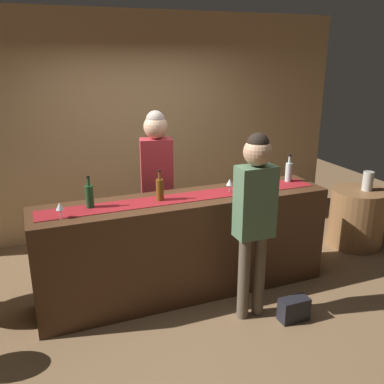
{
  "coord_description": "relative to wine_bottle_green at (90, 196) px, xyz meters",
  "views": [
    {
      "loc": [
        -1.39,
        -3.66,
        2.37
      ],
      "look_at": [
        0.07,
        0.0,
        1.08
      ],
      "focal_mm": 39.75,
      "sensor_mm": 36.0,
      "label": 1
    }
  ],
  "objects": [
    {
      "name": "back_wall",
      "position": [
        0.9,
        1.85,
        0.31
      ],
      "size": [
        6.0,
        0.12,
        2.9
      ],
      "primitive_type": "cube",
      "color": "tan",
      "rests_on": "ground"
    },
    {
      "name": "bartender",
      "position": [
        0.8,
        0.53,
        -0.01
      ],
      "size": [
        0.37,
        0.27,
        1.81
      ],
      "rotation": [
        0.0,
        0.0,
        2.93
      ],
      "color": "#26262B",
      "rests_on": "ground"
    },
    {
      "name": "counter_runner_cloth",
      "position": [
        0.9,
        -0.05,
        -0.11
      ],
      "size": [
        2.8,
        0.28,
        0.01
      ],
      "primitive_type": "cube",
      "color": "maroon",
      "rests_on": "bar_counter"
    },
    {
      "name": "bar_counter",
      "position": [
        0.9,
        -0.05,
        -0.63
      ],
      "size": [
        2.95,
        0.6,
        1.03
      ],
      "primitive_type": "cube",
      "color": "#472B19",
      "rests_on": "ground"
    },
    {
      "name": "wine_glass_mid_counter",
      "position": [
        -0.28,
        -0.17,
        -0.01
      ],
      "size": [
        0.07,
        0.07,
        0.14
      ],
      "color": "silver",
      "rests_on": "bar_counter"
    },
    {
      "name": "round_side_table",
      "position": [
        3.35,
        0.2,
        -0.77
      ],
      "size": [
        0.68,
        0.68,
        0.74
      ],
      "primitive_type": "cylinder",
      "color": "brown",
      "rests_on": "ground"
    },
    {
      "name": "wine_bottle_green",
      "position": [
        0.0,
        0.0,
        0.0
      ],
      "size": [
        0.07,
        0.07,
        0.3
      ],
      "color": "#194723",
      "rests_on": "bar_counter"
    },
    {
      "name": "wine_bottle_clear",
      "position": [
        2.15,
        0.03,
        0.0
      ],
      "size": [
        0.07,
        0.07,
        0.3
      ],
      "color": "#B2C6C1",
      "rests_on": "bar_counter"
    },
    {
      "name": "wine_glass_near_customer",
      "position": [
        1.38,
        -0.07,
        -0.01
      ],
      "size": [
        0.07,
        0.07,
        0.14
      ],
      "color": "silver",
      "rests_on": "bar_counter"
    },
    {
      "name": "handbag",
      "position": [
        1.66,
        -0.9,
        -1.03
      ],
      "size": [
        0.28,
        0.14,
        0.22
      ],
      "primitive_type": "cube",
      "color": "black",
      "rests_on": "ground"
    },
    {
      "name": "wine_bottle_amber",
      "position": [
        0.65,
        -0.04,
        0.0
      ],
      "size": [
        0.07,
        0.07,
        0.3
      ],
      "color": "brown",
      "rests_on": "bar_counter"
    },
    {
      "name": "vase_on_side_table",
      "position": [
        3.42,
        0.17,
        -0.28
      ],
      "size": [
        0.13,
        0.13,
        0.24
      ],
      "primitive_type": "cylinder",
      "color": "#B7B2A8",
      "rests_on": "round_side_table"
    },
    {
      "name": "ground_plane",
      "position": [
        0.9,
        -0.05,
        -1.14
      ],
      "size": [
        10.0,
        10.0,
        0.0
      ],
      "primitive_type": "plane",
      "color": "brown"
    },
    {
      "name": "customer_sipping",
      "position": [
        1.32,
        -0.69,
        -0.06
      ],
      "size": [
        0.34,
        0.24,
        1.75
      ],
      "rotation": [
        0.0,
        0.0,
        -0.01
      ],
      "color": "brown",
      "rests_on": "ground"
    }
  ]
}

